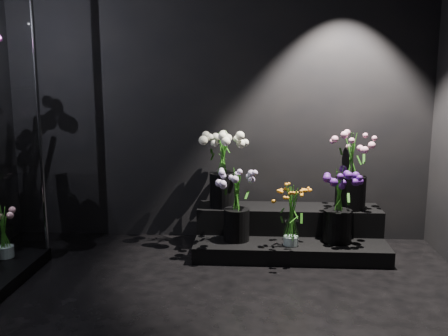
{
  "coord_description": "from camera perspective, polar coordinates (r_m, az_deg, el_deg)",
  "views": [
    {
      "loc": [
        0.36,
        -2.73,
        1.56
      ],
      "look_at": [
        0.11,
        1.2,
        0.83
      ],
      "focal_mm": 40.0,
      "sensor_mm": 36.0,
      "label": 1
    }
  ],
  "objects": [
    {
      "name": "wall_back",
      "position": [
        4.74,
        -0.75,
        8.54
      ],
      "size": [
        4.0,
        0.0,
        4.0
      ],
      "primitive_type": "plane",
      "rotation": [
        1.57,
        0.0,
        0.0
      ],
      "color": "black",
      "rests_on": "floor"
    },
    {
      "name": "wall_front",
      "position": [
        0.83,
        -22.27,
        -1.26
      ],
      "size": [
        4.0,
        0.0,
        4.0
      ],
      "primitive_type": "plane",
      "rotation": [
        -1.57,
        0.0,
        0.0
      ],
      "color": "black",
      "rests_on": "floor"
    },
    {
      "name": "display_riser",
      "position": [
        4.62,
        7.41,
        -7.32
      ],
      "size": [
        1.67,
        0.74,
        0.37
      ],
      "color": "black",
      "rests_on": "floor"
    },
    {
      "name": "bouquet_orange_bells",
      "position": [
        4.26,
        7.72,
        -5.25
      ],
      "size": [
        0.32,
        0.32,
        0.53
      ],
      "rotation": [
        0.0,
        0.0,
        -0.18
      ],
      "color": "white",
      "rests_on": "display_riser"
    },
    {
      "name": "bouquet_lilac",
      "position": [
        4.33,
        1.46,
        -3.61
      ],
      "size": [
        0.45,
        0.45,
        0.64
      ],
      "rotation": [
        0.0,
        0.0,
        0.39
      ],
      "color": "black",
      "rests_on": "display_riser"
    },
    {
      "name": "bouquet_purple",
      "position": [
        4.4,
        12.94,
        -3.76
      ],
      "size": [
        0.33,
        0.33,
        0.65
      ],
      "rotation": [
        0.0,
        0.0,
        0.02
      ],
      "color": "black",
      "rests_on": "display_riser"
    },
    {
      "name": "bouquet_cream_roses",
      "position": [
        4.54,
        -0.14,
        0.7
      ],
      "size": [
        0.4,
        0.4,
        0.71
      ],
      "rotation": [
        0.0,
        0.0,
        0.04
      ],
      "color": "black",
      "rests_on": "display_riser"
    },
    {
      "name": "bouquet_pink_roses",
      "position": [
        4.62,
        14.36,
        0.17
      ],
      "size": [
        0.48,
        0.48,
        0.7
      ],
      "rotation": [
        0.0,
        0.0,
        -0.37
      ],
      "color": "black",
      "rests_on": "display_riser"
    },
    {
      "name": "bouquet_case_base_pink",
      "position": [
        4.44,
        -23.9,
        -6.49
      ],
      "size": [
        0.37,
        0.37,
        0.44
      ],
      "rotation": [
        0.0,
        0.0,
        0.25
      ],
      "color": "white",
      "rests_on": "display_case"
    }
  ]
}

